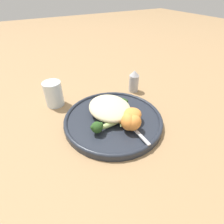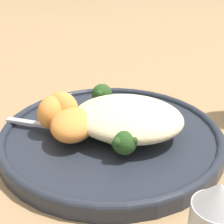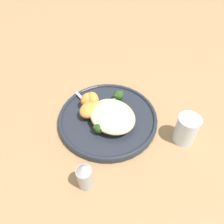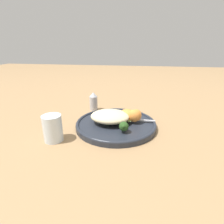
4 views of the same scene
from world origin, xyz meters
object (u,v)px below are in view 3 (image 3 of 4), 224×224
object	(u,v)px
broccoli_stalk_2	(114,112)
sweet_potato_chunk_2	(95,108)
broccoli_stalk_0	(99,123)
broccoli_stalk_1	(106,115)
water_glass	(186,129)
sweet_potato_chunk_3	(88,100)
quinoa_mound	(111,117)
sweet_potato_chunk_1	(93,99)
spoon	(88,105)
plate	(106,119)
salt_shaker	(85,176)
broccoli_stalk_3	(114,99)
sweet_potato_chunk_0	(90,110)

from	to	relation	value
broccoli_stalk_2	sweet_potato_chunk_2	world-z (taller)	sweet_potato_chunk_2
broccoli_stalk_0	sweet_potato_chunk_2	distance (m)	0.06
broccoli_stalk_1	water_glass	distance (m)	0.22
sweet_potato_chunk_3	water_glass	bearing A→B (deg)	-150.25
quinoa_mound	broccoli_stalk_1	bearing A→B (deg)	15.07
broccoli_stalk_0	sweet_potato_chunk_1	bearing A→B (deg)	-167.72
sweet_potato_chunk_2	spoon	bearing A→B (deg)	2.62
sweet_potato_chunk_2	water_glass	size ratio (longest dim) A/B	0.69
plate	quinoa_mound	bearing A→B (deg)	-179.77
broccoli_stalk_1	spoon	bearing A→B (deg)	-171.08
sweet_potato_chunk_2	water_glass	distance (m)	0.27
plate	sweet_potato_chunk_3	world-z (taller)	sweet_potato_chunk_3
sweet_potato_chunk_3	spoon	size ratio (longest dim) A/B	0.46
quinoa_mound	spoon	distance (m)	0.10
broccoli_stalk_2	salt_shaker	world-z (taller)	salt_shaker
broccoli_stalk_1	salt_shaker	bearing A→B (deg)	-51.98
broccoli_stalk_2	broccoli_stalk_3	xyz separation A→B (m)	(0.04, -0.03, 0.00)
broccoli_stalk_2	sweet_potato_chunk_3	size ratio (longest dim) A/B	2.17
water_glass	quinoa_mound	bearing A→B (deg)	39.31
sweet_potato_chunk_1	salt_shaker	xyz separation A→B (m)	(-0.19, 0.15, -0.00)
sweet_potato_chunk_0	broccoli_stalk_1	bearing A→B (deg)	-148.97
broccoli_stalk_3	spoon	distance (m)	0.08
sweet_potato_chunk_2	broccoli_stalk_1	bearing A→B (deg)	-165.94
broccoli_stalk_3	plate	bearing A→B (deg)	-152.13
sweet_potato_chunk_0	sweet_potato_chunk_1	xyz separation A→B (m)	(0.03, -0.03, 0.01)
broccoli_stalk_3	sweet_potato_chunk_3	distance (m)	0.08
sweet_potato_chunk_1	sweet_potato_chunk_3	world-z (taller)	sweet_potato_chunk_1
sweet_potato_chunk_3	plate	bearing A→B (deg)	-168.53
water_glass	salt_shaker	distance (m)	0.30
sweet_potato_chunk_1	sweet_potato_chunk_0	bearing A→B (deg)	133.17
broccoli_stalk_1	broccoli_stalk_2	world-z (taller)	broccoli_stalk_1
plate	broccoli_stalk_0	size ratio (longest dim) A/B	2.73
broccoli_stalk_3	water_glass	distance (m)	0.23
quinoa_mound	broccoli_stalk_2	distance (m)	0.03
plate	broccoli_stalk_2	world-z (taller)	broccoli_stalk_2
sweet_potato_chunk_0	broccoli_stalk_3	bearing A→B (deg)	-92.91
broccoli_stalk_2	spoon	xyz separation A→B (m)	(0.08, 0.04, -0.01)
broccoli_stalk_1	sweet_potato_chunk_0	size ratio (longest dim) A/B	1.30
broccoli_stalk_3	sweet_potato_chunk_3	xyz separation A→B (m)	(0.04, 0.07, 0.01)
sweet_potato_chunk_0	spoon	bearing A→B (deg)	-24.63
broccoli_stalk_1	sweet_potato_chunk_0	distance (m)	0.05
sweet_potato_chunk_1	sweet_potato_chunk_3	xyz separation A→B (m)	(0.01, 0.01, -0.00)
sweet_potato_chunk_1	spoon	xyz separation A→B (m)	(0.01, 0.01, -0.02)
broccoli_stalk_2	sweet_potato_chunk_2	size ratio (longest dim) A/B	1.73
broccoli_stalk_0	broccoli_stalk_1	world-z (taller)	broccoli_stalk_1
sweet_potato_chunk_0	water_glass	distance (m)	0.28
broccoli_stalk_0	spoon	size ratio (longest dim) A/B	1.05
salt_shaker	spoon	bearing A→B (deg)	-35.61
salt_shaker	plate	bearing A→B (deg)	-51.14
water_glass	broccoli_stalk_0	bearing A→B (deg)	45.33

